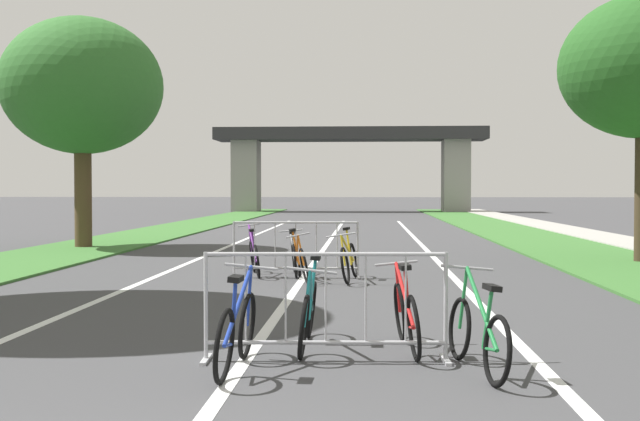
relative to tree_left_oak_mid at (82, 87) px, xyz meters
The scene contains 18 objects.
grass_verge_left 9.00m from the tree_left_oak_mid, 89.20° to the left, with size 3.02×63.66×0.05m, color #386B2D.
grass_verge_right 16.03m from the tree_left_oak_mid, 30.51° to the left, with size 3.02×63.66×0.05m, color #386B2D.
sidewalk_path_right 18.08m from the tree_left_oak_mid, 26.48° to the left, with size 1.83×63.66×0.08m, color #9E9B93.
lane_stripe_center 8.05m from the tree_left_oak_mid, ahead, with size 0.14×36.83×0.01m, color silver.
lane_stripe_right_lane 10.48m from the tree_left_oak_mid, ahead, with size 0.14×36.83×0.01m, color silver.
lane_stripe_left_lane 5.94m from the tree_left_oak_mid, ahead, with size 0.14×36.83×0.01m, color silver.
overpass_bridge 35.03m from the tree_left_oak_mid, 78.99° to the left, with size 19.18×3.58×5.97m.
tree_left_oak_mid is the anchor object (origin of this frame).
crowd_barrier_nearest 16.09m from the tree_left_oak_mid, 61.40° to the right, with size 2.38×0.57×1.05m.
crowd_barrier_second 10.21m from the tree_left_oak_mid, 45.98° to the right, with size 2.38×0.53×1.05m.
bicycle_silver_0 9.99m from the tree_left_oak_mid, 44.61° to the right, with size 0.49×1.61×0.87m.
bicycle_red_1 16.09m from the tree_left_oak_mid, 57.93° to the right, with size 0.46×1.62×0.92m.
bicycle_purple_2 9.52m from the tree_left_oak_mid, 48.27° to the right, with size 0.64×1.65×0.98m.
bicycle_teal_3 15.53m from the tree_left_oak_mid, 61.03° to the right, with size 0.52×1.72×0.96m.
bicycle_green_4 17.12m from the tree_left_oak_mid, 57.80° to the right, with size 0.51×1.64×0.94m.
bicycle_yellow_5 11.22m from the tree_left_oak_mid, 43.72° to the right, with size 0.58×1.72×0.96m.
bicycle_orange_6 10.60m from the tree_left_oak_mid, 47.08° to the right, with size 0.52×1.65×0.93m.
bicycle_blue_7 16.16m from the tree_left_oak_mid, 64.70° to the right, with size 0.52×1.64×0.94m.
Camera 1 is at (1.16, -2.85, 1.66)m, focal length 43.54 mm.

